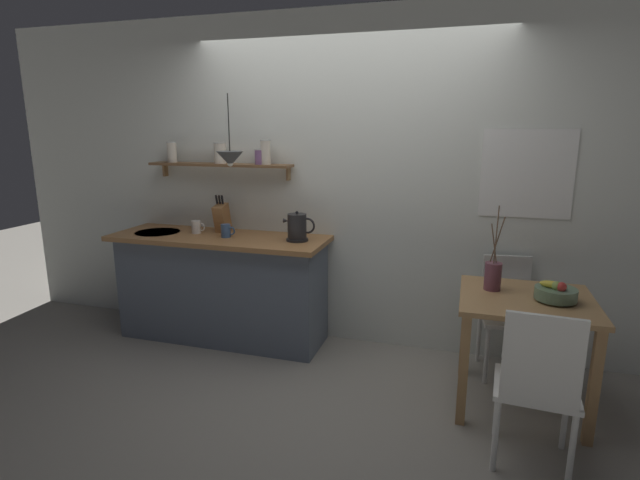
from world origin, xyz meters
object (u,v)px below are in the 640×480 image
object	(u,v)px
dining_table	(525,317)
coffee_mug_by_sink	(197,227)
fruit_bowl	(556,293)
knife_block	(222,217)
dining_chair_near	(538,383)
electric_kettle	(297,228)
coffee_mug_spare	(226,231)
pendant_lamp	(230,159)
dining_chair_far	(507,308)
twig_vase	(493,275)

from	to	relation	value
dining_table	coffee_mug_by_sink	world-z (taller)	coffee_mug_by_sink
fruit_bowl	knife_block	distance (m)	2.63
dining_table	dining_chair_near	xyz separation A→B (m)	(0.01, -0.65, -0.11)
electric_kettle	coffee_mug_spare	xyz separation A→B (m)	(-0.60, -0.05, -0.05)
dining_chair_near	pendant_lamp	world-z (taller)	pendant_lamp
dining_chair_far	fruit_bowl	bearing A→B (deg)	-66.70
fruit_bowl	dining_table	bearing A→B (deg)	169.87
fruit_bowl	coffee_mug_by_sink	size ratio (longest dim) A/B	2.00
twig_vase	dining_chair_near	bearing A→B (deg)	-73.67
coffee_mug_by_sink	fruit_bowl	bearing A→B (deg)	-9.03
dining_table	knife_block	world-z (taller)	knife_block
dining_chair_near	coffee_mug_spare	bearing A→B (deg)	156.48
dining_table	electric_kettle	bearing A→B (deg)	166.72
knife_block	pendant_lamp	size ratio (longest dim) A/B	0.60
pendant_lamp	fruit_bowl	bearing A→B (deg)	-6.44
pendant_lamp	electric_kettle	bearing A→B (deg)	18.53
coffee_mug_by_sink	dining_chair_far	bearing A→B (deg)	1.88
pendant_lamp	coffee_mug_by_sink	bearing A→B (deg)	157.91
dining_chair_far	electric_kettle	size ratio (longest dim) A/B	3.28
dining_chair_far	coffee_mug_by_sink	bearing A→B (deg)	-178.12
coffee_mug_by_sink	pendant_lamp	distance (m)	0.75
dining_table	electric_kettle	world-z (taller)	electric_kettle
dining_table	fruit_bowl	size ratio (longest dim) A/B	3.29
dining_chair_near	dining_chair_far	world-z (taller)	dining_chair_near
dining_chair_near	dining_chair_far	bearing A→B (deg)	93.91
dining_chair_near	dining_chair_far	distance (m)	1.15
electric_kettle	pendant_lamp	bearing A→B (deg)	-161.47
fruit_bowl	coffee_mug_spare	xyz separation A→B (m)	(-2.44, 0.37, 0.16)
electric_kettle	coffee_mug_spare	world-z (taller)	electric_kettle
dining_chair_near	electric_kettle	xyz separation A→B (m)	(-1.69, 1.05, 0.52)
dining_chair_far	dining_table	bearing A→B (deg)	-82.26
fruit_bowl	pendant_lamp	size ratio (longest dim) A/B	0.45
knife_block	coffee_mug_spare	world-z (taller)	knife_block
electric_kettle	coffee_mug_spare	bearing A→B (deg)	-175.32
coffee_mug_spare	pendant_lamp	distance (m)	0.62
dining_chair_far	knife_block	xyz separation A→B (m)	(-2.34, 0.03, 0.56)
pendant_lamp	coffee_mug_spare	bearing A→B (deg)	136.77
fruit_bowl	knife_block	world-z (taller)	knife_block
dining_table	coffee_mug_by_sink	size ratio (longest dim) A/B	6.59
twig_vase	pendant_lamp	world-z (taller)	pendant_lamp
twig_vase	coffee_mug_by_sink	xyz separation A→B (m)	(-2.38, 0.31, 0.12)
dining_chair_near	knife_block	size ratio (longest dim) A/B	2.81
knife_block	coffee_mug_spare	distance (m)	0.23
twig_vase	pendant_lamp	xyz separation A→B (m)	(-1.95, 0.14, 0.71)
dining_chair_far	coffee_mug_by_sink	xyz separation A→B (m)	(-2.52, -0.08, 0.48)
dining_chair_near	pendant_lamp	distance (m)	2.57
fruit_bowl	coffee_mug_spare	bearing A→B (deg)	171.27
electric_kettle	coffee_mug_by_sink	bearing A→B (deg)	179.17
dining_chair_far	knife_block	world-z (taller)	knife_block
coffee_mug_by_sink	dining_chair_near	bearing A→B (deg)	-22.16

